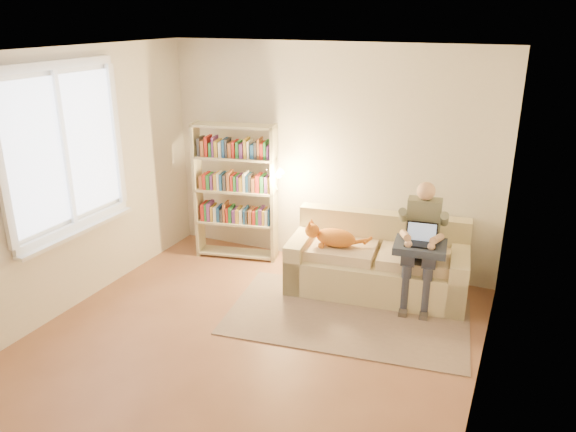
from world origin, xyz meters
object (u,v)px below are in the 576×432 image
at_px(laptop, 414,237).
at_px(person, 422,237).
at_px(bookshelf, 236,185).
at_px(cat, 335,237).
at_px(sofa, 377,265).

bearing_deg(laptop, person, 56.24).
xyz_separation_m(person, bookshelf, (-2.30, 0.25, 0.19)).
bearing_deg(bookshelf, laptop, -20.97).
distance_m(person, bookshelf, 2.32).
xyz_separation_m(cat, bookshelf, (-1.40, 0.34, 0.31)).
bearing_deg(bookshelf, sofa, -16.98).
xyz_separation_m(cat, laptop, (0.85, -0.02, 0.14)).
relative_size(cat, laptop, 1.97).
bearing_deg(sofa, cat, -165.25).
relative_size(sofa, cat, 3.00).
relative_size(sofa, person, 1.54).
xyz_separation_m(sofa, bookshelf, (-1.84, 0.16, 0.64)).
xyz_separation_m(laptop, bookshelf, (-2.25, 0.36, 0.17)).
distance_m(laptop, bookshelf, 2.28).
bearing_deg(person, laptop, -123.76).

